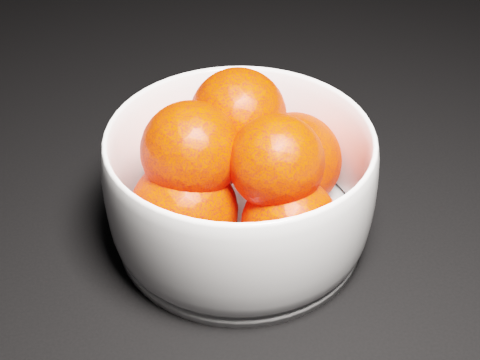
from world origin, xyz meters
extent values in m
cylinder|color=white|center=(0.25, 0.25, 0.01)|extent=(0.18, 0.18, 0.01)
sphere|color=#FF1D00|center=(0.30, 0.27, 0.05)|extent=(0.07, 0.07, 0.07)
sphere|color=#FF1D00|center=(0.23, 0.29, 0.05)|extent=(0.07, 0.07, 0.07)
sphere|color=#FF1D00|center=(0.21, 0.23, 0.05)|extent=(0.07, 0.07, 0.07)
sphere|color=#FF1D00|center=(0.27, 0.20, 0.05)|extent=(0.07, 0.07, 0.07)
sphere|color=#FF1D00|center=(0.26, 0.28, 0.09)|extent=(0.07, 0.07, 0.07)
sphere|color=#FF1D00|center=(0.22, 0.25, 0.09)|extent=(0.07, 0.07, 0.07)
sphere|color=#FF1D00|center=(0.27, 0.22, 0.09)|extent=(0.06, 0.06, 0.06)
camera|label=1|loc=(0.16, -0.11, 0.35)|focal=50.00mm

